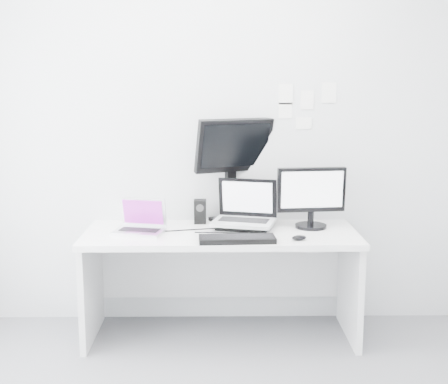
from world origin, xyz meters
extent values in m
plane|color=silver|center=(0.00, 1.60, 1.35)|extent=(3.60, 0.00, 3.60)
cube|color=white|center=(0.00, 1.25, 0.36)|extent=(1.80, 0.70, 0.73)
cube|color=silver|center=(-0.54, 1.21, 0.85)|extent=(0.36, 0.30, 0.24)
cube|color=black|center=(-0.14, 1.50, 0.81)|extent=(0.09, 0.09, 0.17)
cube|color=#B8BBBF|center=(0.15, 1.33, 0.90)|extent=(0.47, 0.41, 0.34)
cube|color=black|center=(0.08, 1.55, 1.10)|extent=(0.58, 0.41, 0.75)
cube|color=black|center=(0.61, 1.36, 0.94)|extent=(0.48, 0.26, 0.43)
cube|color=black|center=(0.10, 1.00, 0.75)|extent=(0.48, 0.19, 0.03)
ellipsoid|color=black|center=(0.49, 1.02, 0.75)|extent=(0.11, 0.09, 0.03)
cube|color=white|center=(0.45, 1.59, 1.62)|extent=(0.10, 0.00, 0.14)
cube|color=white|center=(0.60, 1.59, 1.58)|extent=(0.09, 0.00, 0.13)
cube|color=white|center=(0.75, 1.59, 1.63)|extent=(0.10, 0.00, 0.14)
cube|color=white|center=(0.58, 1.59, 1.42)|extent=(0.11, 0.00, 0.08)
cube|color=white|center=(0.45, 1.59, 1.51)|extent=(0.09, 0.00, 0.11)
camera|label=1|loc=(-0.03, -2.69, 1.71)|focal=49.26mm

